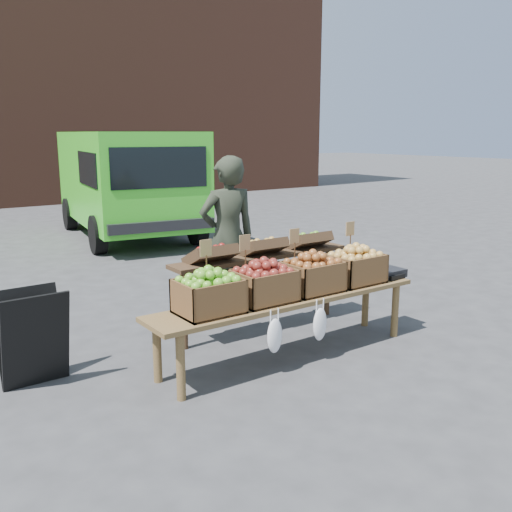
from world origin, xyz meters
TOP-DOWN VIEW (x-y plane):
  - ground at (0.00, 0.00)m, footprint 80.00×80.00m
  - delivery_van at (1.76, 7.07)m, footprint 2.72×4.76m
  - vendor at (0.66, 1.78)m, footprint 0.70×0.52m
  - chalkboard_sign at (-1.58, 1.18)m, footprint 0.53×0.30m
  - back_table at (0.67, 1.15)m, footprint 2.10×0.44m
  - display_bench at (0.44, 0.43)m, footprint 2.70×0.56m
  - crate_golden_apples at (-0.39, 0.43)m, footprint 0.50×0.40m
  - crate_russet_pears at (0.16, 0.43)m, footprint 0.50×0.40m
  - crate_red_apples at (0.71, 0.43)m, footprint 0.50×0.40m
  - crate_green_apples at (1.26, 0.43)m, footprint 0.50×0.40m
  - weighing_scale at (1.69, 0.43)m, footprint 0.34×0.30m

SIDE VIEW (x-z plane):
  - ground at x=0.00m, z-range 0.00..0.00m
  - display_bench at x=0.44m, z-range 0.00..0.57m
  - chalkboard_sign at x=-1.58m, z-range 0.00..0.79m
  - back_table at x=0.67m, z-range 0.00..1.04m
  - weighing_scale at x=1.69m, z-range 0.57..0.65m
  - crate_golden_apples at x=-0.39m, z-range 0.57..0.85m
  - crate_russet_pears at x=0.16m, z-range 0.57..0.85m
  - crate_red_apples at x=0.71m, z-range 0.57..0.85m
  - crate_green_apples at x=1.26m, z-range 0.57..0.85m
  - vendor at x=0.66m, z-range 0.00..1.76m
  - delivery_van at x=1.76m, z-range 0.00..2.01m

